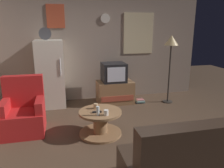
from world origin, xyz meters
name	(u,v)px	position (x,y,z in m)	size (l,w,h in m)	color
ground_plane	(125,144)	(0.00, 0.00, 0.00)	(12.00, 12.00, 0.00)	#4C3828
wall_with_art	(97,46)	(0.01, 2.45, 1.32)	(5.20, 0.12, 2.64)	gray
fridge	(51,74)	(-1.14, 2.09, 0.75)	(0.60, 0.62, 1.77)	silver
tv_stand	(115,92)	(0.32, 1.94, 0.26)	(0.84, 0.53, 0.53)	#8E6642
crt_tv	(114,72)	(0.29, 1.93, 0.75)	(0.54, 0.51, 0.44)	black
standing_lamp	(171,46)	(1.58, 1.69, 1.36)	(0.32, 0.32, 1.59)	#332D28
coffee_table	(100,123)	(-0.31, 0.43, 0.21)	(0.72, 0.72, 0.42)	#8E6642
wine_glass	(98,111)	(-0.38, 0.26, 0.50)	(0.05, 0.05, 0.15)	silver
mug_ceramic_white	(106,113)	(-0.25, 0.23, 0.47)	(0.08, 0.08, 0.09)	silver
mug_ceramic_tan	(96,106)	(-0.37, 0.56, 0.47)	(0.08, 0.08, 0.09)	tan
remote_control	(97,112)	(-0.38, 0.38, 0.43)	(0.15, 0.04, 0.02)	black
armchair	(24,113)	(-1.58, 0.86, 0.34)	(0.68, 0.68, 0.96)	red
couch	(201,164)	(0.54, -1.13, 0.31)	(1.70, 0.80, 0.92)	#38281E
book_stack	(140,101)	(0.91, 1.79, 0.04)	(0.22, 0.18, 0.09)	slate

